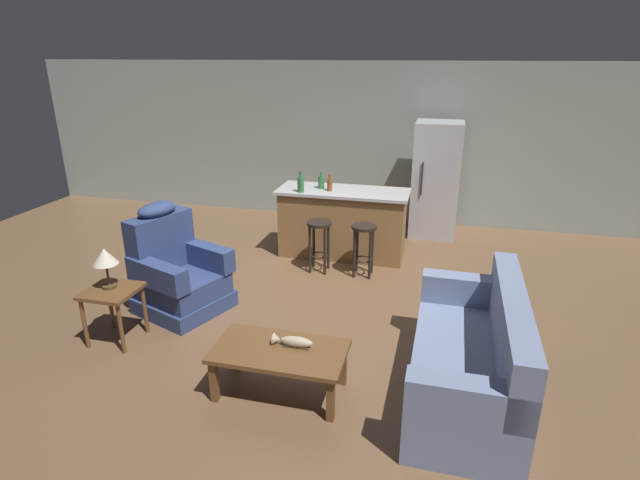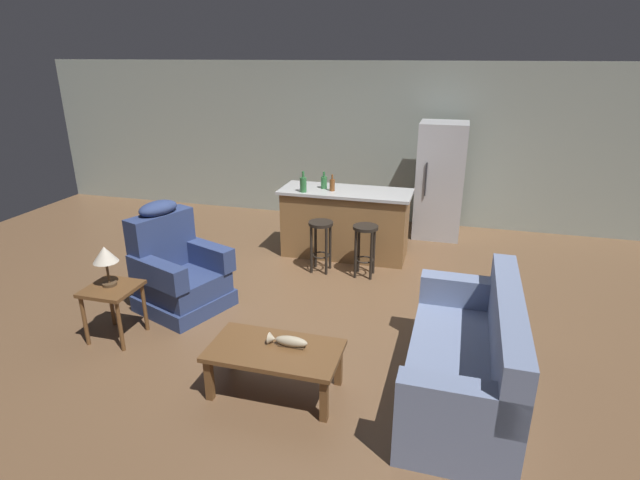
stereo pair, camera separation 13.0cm
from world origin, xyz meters
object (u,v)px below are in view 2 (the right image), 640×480
at_px(table_lamp, 105,256).
at_px(bottle_wine_dark, 303,184).
at_px(couch, 469,361).
at_px(bar_stool_left, 321,237).
at_px(refrigerator, 440,181).
at_px(coffee_table, 275,354).
at_px(bottle_tall_green, 324,182).
at_px(end_table, 113,296).
at_px(recliner_near_lamp, 177,271).
at_px(fish_figurine, 288,341).
at_px(bottle_short_amber, 332,185).
at_px(bar_stool_right, 365,241).
at_px(kitchen_island, 345,223).

height_order(table_lamp, bottle_wine_dark, bottle_wine_dark).
xyz_separation_m(couch, table_lamp, (-3.43, 0.05, 0.53)).
distance_m(bar_stool_left, refrigerator, 2.33).
distance_m(coffee_table, bottle_tall_green, 3.28).
distance_m(bottle_tall_green, bottle_wine_dark, 0.34).
bearing_deg(end_table, recliner_near_lamp, 71.50).
xyz_separation_m(end_table, bar_stool_left, (1.54, 2.14, 0.01)).
distance_m(fish_figurine, bottle_short_amber, 3.09).
distance_m(couch, bottle_tall_green, 3.51).
bearing_deg(bottle_wine_dark, table_lamp, -116.14).
bearing_deg(couch, coffee_table, 14.19).
distance_m(fish_figurine, bar_stool_left, 2.49).
height_order(table_lamp, bar_stool_right, table_lamp).
height_order(kitchen_island, bottle_tall_green, bottle_tall_green).
xyz_separation_m(recliner_near_lamp, bar_stool_right, (1.87, 1.37, 0.05)).
relative_size(recliner_near_lamp, refrigerator, 0.68).
distance_m(recliner_near_lamp, refrigerator, 4.19).
xyz_separation_m(bar_stool_left, bottle_tall_green, (-0.13, 0.65, 0.57)).
bearing_deg(bar_stool_left, coffee_table, -83.25).
xyz_separation_m(coffee_table, bottle_wine_dark, (-0.65, 2.92, 0.69)).
distance_m(bar_stool_right, bottle_wine_dark, 1.17).
xyz_separation_m(table_lamp, bar_stool_left, (1.58, 2.11, -0.40)).
bearing_deg(coffee_table, end_table, 168.02).
xyz_separation_m(bottle_tall_green, bottle_short_amber, (0.14, -0.10, -0.00)).
relative_size(couch, table_lamp, 4.66).
xyz_separation_m(kitchen_island, bottle_tall_green, (-0.31, 0.02, 0.56)).
relative_size(coffee_table, refrigerator, 0.62).
relative_size(end_table, kitchen_island, 0.31).
bearing_deg(kitchen_island, couch, -59.04).
height_order(fish_figurine, couch, couch).
distance_m(coffee_table, end_table, 1.89).
bearing_deg(coffee_table, recliner_near_lamp, 143.67).
xyz_separation_m(refrigerator, bottle_short_amber, (-1.38, -1.28, 0.16)).
height_order(coffee_table, bottle_short_amber, bottle_short_amber).
relative_size(fish_figurine, bottle_short_amber, 1.51).
xyz_separation_m(table_lamp, kitchen_island, (1.76, 2.74, -0.39)).
distance_m(bar_stool_left, bottle_short_amber, 0.79).
bearing_deg(bottle_wine_dark, kitchen_island, 24.40).
bearing_deg(coffee_table, refrigerator, 76.01).
bearing_deg(bottle_short_amber, bottle_wine_dark, -155.90).
relative_size(table_lamp, bottle_tall_green, 1.75).
xyz_separation_m(fish_figurine, bottle_tall_green, (-0.52, 3.11, 0.58)).
bearing_deg(end_table, bar_stool_left, 54.25).
bearing_deg(bottle_wine_dark, bar_stool_left, -47.75).
xyz_separation_m(bar_stool_right, bottle_wine_dark, (-0.94, 0.39, 0.59)).
height_order(couch, bar_stool_left, couch).
height_order(recliner_near_lamp, bottle_short_amber, recliner_near_lamp).
bearing_deg(couch, recliner_near_lamp, -13.43).
bearing_deg(refrigerator, bottle_short_amber, -137.12).
distance_m(couch, refrigerator, 4.05).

